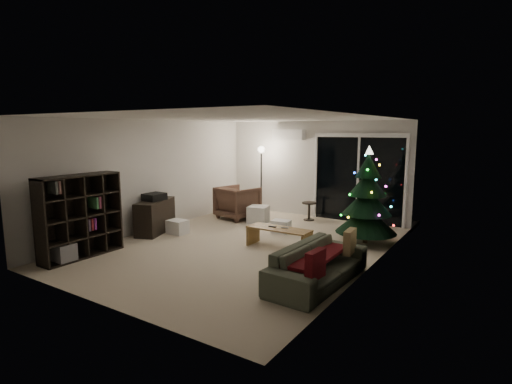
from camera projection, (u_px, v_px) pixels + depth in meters
room at (299, 188)px, 8.77m from camera, size 6.50×7.51×2.60m
bookshelf at (74, 215)px, 7.24m from camera, size 0.70×1.54×1.50m
media_cabinet at (155, 216)px, 8.91m from camera, size 0.82×1.25×0.73m
stereo at (154, 197)px, 8.84m from camera, size 0.37×0.44×0.16m
armchair at (238, 202)px, 10.32m from camera, size 1.07×1.09×0.84m
ottoman at (258, 215)px, 9.84m from camera, size 0.57×0.57×0.42m
cardboard_box_a at (178, 227)px, 8.83m from camera, size 0.44×0.34×0.30m
cardboard_box_b at (281, 226)px, 8.93m from camera, size 0.43×0.35×0.28m
side_table at (309, 211)px, 10.14m from camera, size 0.42×0.42×0.46m
floor_lamp at (261, 182)px, 10.73m from camera, size 0.29×0.29×1.79m
sofa at (318, 264)px, 5.96m from camera, size 0.87×2.03×0.58m
sofa_throw at (312, 255)px, 5.99m from camera, size 0.62×1.44×0.05m
cushion_a at (350, 242)px, 6.33m from camera, size 0.15×0.39×0.38m
cushion_b at (315, 265)px, 5.25m from camera, size 0.14×0.39×0.38m
coffee_table at (279, 238)px, 7.75m from camera, size 1.27×0.45×0.40m
remote_a at (272, 226)px, 7.79m from camera, size 0.16×0.05×0.02m
remote_b at (285, 228)px, 7.70m from camera, size 0.15×0.09×0.02m
christmas_tree at (367, 195)px, 7.98m from camera, size 1.28×1.28×1.97m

